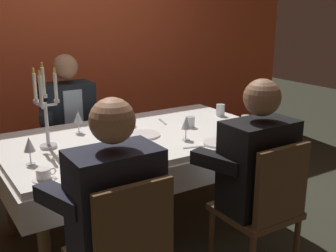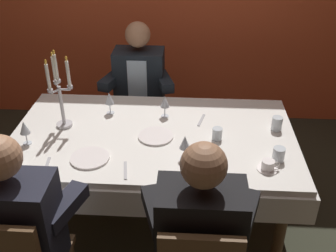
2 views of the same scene
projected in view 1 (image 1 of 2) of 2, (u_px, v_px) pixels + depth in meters
ground_plane at (140, 227)px, 3.18m from camera, size 12.00×12.00×0.00m
back_wall at (57, 34)px, 4.15m from camera, size 6.00×0.12×2.70m
dining_table at (138, 150)px, 3.00m from camera, size 1.94×1.14×0.74m
candelabra at (46, 111)px, 2.63m from camera, size 0.15×0.17×0.55m
dinner_plate_0 at (218, 143)px, 2.77m from camera, size 0.20×0.20×0.01m
dinner_plate_1 at (144, 135)px, 2.95m from camera, size 0.23×0.23×0.01m
dinner_plate_2 at (111, 156)px, 2.53m from camera, size 0.24×0.24×0.01m
wine_glass_0 at (130, 111)px, 3.17m from camera, size 0.07×0.07×0.16m
wine_glass_1 at (78, 117)px, 2.98m from camera, size 0.07×0.07×0.16m
wine_glass_2 at (186, 124)px, 2.83m from camera, size 0.07×0.07×0.16m
wine_glass_3 at (29, 145)px, 2.39m from camera, size 0.07×0.07×0.16m
water_tumbler_0 at (191, 122)px, 3.14m from camera, size 0.07×0.07×0.08m
water_tumbler_1 at (246, 121)px, 3.15m from camera, size 0.07×0.07×0.09m
water_tumbler_2 at (220, 110)px, 3.47m from camera, size 0.07×0.07×0.10m
coffee_cup_0 at (44, 175)px, 2.20m from camera, size 0.13×0.12×0.06m
coffee_cup_1 at (247, 128)px, 3.04m from camera, size 0.13×0.12×0.06m
fork_0 at (196, 147)px, 2.71m from camera, size 0.17×0.07×0.01m
fork_1 at (79, 169)px, 2.33m from camera, size 0.04×0.17×0.01m
spoon_2 at (153, 155)px, 2.56m from camera, size 0.05×0.17×0.01m
spoon_3 at (162, 122)px, 3.30m from camera, size 0.06×0.17×0.01m
seated_diner_0 at (116, 204)px, 1.95m from camera, size 0.63×0.48×1.24m
seated_diner_1 at (68, 113)px, 3.59m from camera, size 0.63×0.48×1.24m
seated_diner_2 at (259, 165)px, 2.41m from camera, size 0.63×0.48×1.24m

